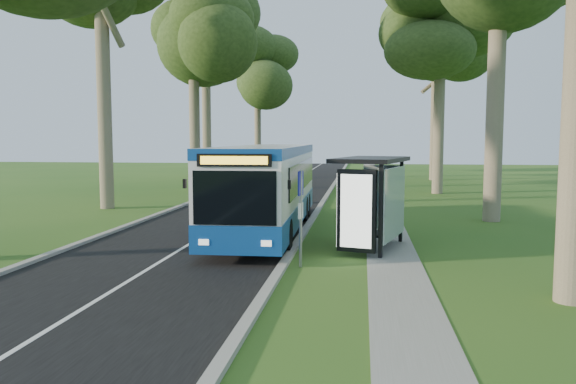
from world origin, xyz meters
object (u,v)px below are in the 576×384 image
bus_shelter (376,185)px  car_white (243,170)px  litter_bin (351,216)px  bus (268,188)px  bus_stop_sign (301,207)px  car_silver (253,169)px

bus_shelter → car_white: 30.52m
litter_bin → bus: bearing=-157.6°
bus → litter_bin: size_ratio=12.40×
bus_shelter → bus_stop_sign: bearing=-114.3°
bus_stop_sign → car_silver: bearing=114.3°
bus → litter_bin: bearing=21.1°
car_white → car_silver: 5.06m
car_white → car_silver: (-0.14, 5.06, -0.15)m
bus_stop_sign → car_white: size_ratio=0.55×
bus → litter_bin: bus is taller
bus → litter_bin: 3.52m
bus → litter_bin: (3.08, 1.27, -1.16)m
bus → bus_shelter: 5.00m
bus_stop_sign → car_silver: (-8.42, 36.20, -0.97)m
car_white → bus_shelter: bearing=-45.8°
car_white → bus: bearing=-51.4°
bus → car_silver: bearing=100.9°
bus_stop_sign → car_white: bearing=116.1°
car_silver → bus_shelter: bearing=-48.5°
bus_stop_sign → bus: bearing=119.5°
car_white → car_silver: car_white is taller
car_silver → car_white: bearing=-64.1°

